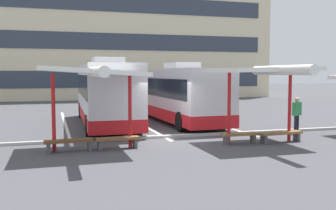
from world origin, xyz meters
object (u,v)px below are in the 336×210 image
at_px(bench_2, 69,143).
at_px(waiting_shelter_2, 264,71).
at_px(coach_bus_0, 105,94).
at_px(coach_bus_1, 173,94).
at_px(waiting_passenger_1, 297,112).
at_px(bench_5, 281,134).
at_px(bench_3, 117,140).
at_px(bench_4, 240,136).
at_px(waiting_shelter_1, 93,73).

xyz_separation_m(bench_2, waiting_shelter_2, (7.70, -0.70, 2.63)).
relative_size(coach_bus_0, coach_bus_1, 0.89).
bearing_deg(waiting_shelter_2, waiting_passenger_1, 34.87).
xyz_separation_m(bench_2, bench_5, (8.60, -0.58, 0.00)).
bearing_deg(bench_2, bench_3, 0.01).
height_order(coach_bus_1, bench_3, coach_bus_1).
xyz_separation_m(bench_4, waiting_passenger_1, (4.00, 1.84, 0.69)).
height_order(waiting_shelter_1, waiting_passenger_1, waiting_shelter_1).
bearing_deg(bench_4, coach_bus_0, 120.84).
xyz_separation_m(bench_3, waiting_passenger_1, (9.00, 1.46, 0.68)).
relative_size(waiting_shelter_1, waiting_passenger_1, 2.97).
distance_m(waiting_shelter_1, bench_3, 2.72).
height_order(bench_2, bench_3, same).
bearing_deg(bench_4, coach_bus_1, 91.57).
relative_size(coach_bus_0, waiting_passenger_1, 6.25).
relative_size(bench_4, bench_5, 0.76).
relative_size(waiting_shelter_1, bench_4, 3.38).
bearing_deg(coach_bus_1, bench_5, -76.68).
xyz_separation_m(bench_3, waiting_shelter_2, (5.90, -0.70, 2.63)).
height_order(bench_3, bench_5, same).
relative_size(coach_bus_1, waiting_shelter_1, 2.36).
height_order(coach_bus_0, bench_3, coach_bus_0).
bearing_deg(waiting_passenger_1, coach_bus_1, 122.94).
distance_m(coach_bus_1, waiting_shelter_2, 8.86).
relative_size(coach_bus_0, bench_5, 5.38).
relative_size(bench_2, bench_5, 0.90).
distance_m(coach_bus_1, bench_3, 9.39).
relative_size(bench_4, waiting_passenger_1, 0.88).
height_order(coach_bus_1, bench_2, coach_bus_1).
distance_m(bench_2, bench_3, 1.80).
bearing_deg(coach_bus_0, bench_5, -50.82).
height_order(waiting_shelter_1, bench_2, waiting_shelter_1).
bearing_deg(coach_bus_0, waiting_passenger_1, -33.75).
height_order(bench_3, waiting_passenger_1, waiting_passenger_1).
relative_size(waiting_shelter_1, bench_5, 2.56).
bearing_deg(waiting_shelter_1, bench_2, 171.70).
bearing_deg(bench_5, coach_bus_1, 103.32).
distance_m(coach_bus_0, waiting_shelter_1, 7.48).
xyz_separation_m(bench_2, bench_3, (1.80, 0.00, -0.00)).
distance_m(bench_3, bench_5, 6.82).
bearing_deg(coach_bus_0, bench_3, -94.14).
height_order(coach_bus_1, waiting_passenger_1, coach_bus_1).
height_order(coach_bus_0, waiting_shelter_1, coach_bus_0).
relative_size(bench_2, waiting_shelter_2, 0.36).
relative_size(coach_bus_1, waiting_shelter_2, 2.41).
xyz_separation_m(coach_bus_1, waiting_shelter_1, (-5.67, -8.12, 1.26)).
distance_m(coach_bus_0, bench_3, 7.29).
bearing_deg(waiting_shelter_1, coach_bus_1, 55.08).
xyz_separation_m(bench_5, waiting_passenger_1, (2.20, 2.04, 0.67)).
distance_m(bench_3, waiting_shelter_2, 6.50).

